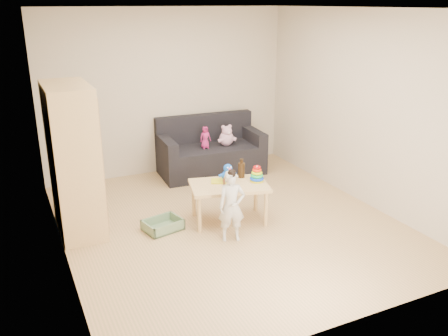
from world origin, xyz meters
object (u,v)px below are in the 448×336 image
sofa (211,160)px  toddler (232,207)px  wardrobe (73,160)px  play_table (229,203)px

sofa → toddler: toddler is taller
wardrobe → sofa: size_ratio=1.09×
sofa → play_table: 1.82m
sofa → toddler: 2.33m
toddler → sofa: bearing=89.4°
wardrobe → play_table: (1.76, -0.58, -0.65)m
wardrobe → toddler: wardrobe is taller
wardrobe → play_table: wardrobe is taller
toddler → play_table: bearing=84.9°
wardrobe → sofa: bearing=26.9°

